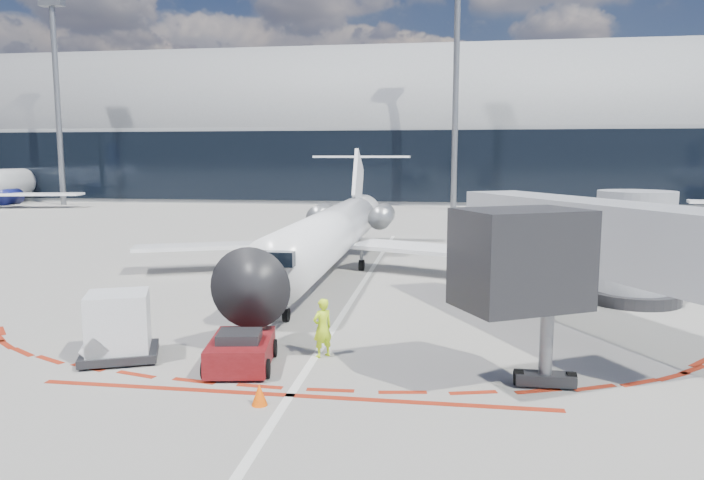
# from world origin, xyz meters

# --- Properties ---
(ground) EXTENTS (260.00, 260.00, 0.00)m
(ground) POSITION_xyz_m (0.00, 0.00, 0.00)
(ground) COLOR gray
(ground) RESTS_ON ground
(apron_centerline) EXTENTS (0.25, 40.00, 0.01)m
(apron_centerline) POSITION_xyz_m (0.00, 2.00, 0.01)
(apron_centerline) COLOR silver
(apron_centerline) RESTS_ON ground
(apron_stop_bar) EXTENTS (14.00, 0.25, 0.01)m
(apron_stop_bar) POSITION_xyz_m (0.00, -11.50, 0.01)
(apron_stop_bar) COLOR maroon
(apron_stop_bar) RESTS_ON ground
(terminal_building) EXTENTS (150.00, 24.15, 24.00)m
(terminal_building) POSITION_xyz_m (0.00, 64.97, 8.52)
(terminal_building) COLOR gray
(terminal_building) RESTS_ON ground
(jet_bridge) EXTENTS (10.03, 15.20, 4.90)m
(jet_bridge) POSITION_xyz_m (9.79, -3.01, 3.01)
(jet_bridge) COLOR #93959C
(jet_bridge) RESTS_ON ground
(light_mast_west) EXTENTS (0.70, 0.70, 25.00)m
(light_mast_west) POSITION_xyz_m (-45.00, 48.00, 12.50)
(light_mast_west) COLOR slate
(light_mast_west) RESTS_ON ground
(light_mast_centre) EXTENTS (0.70, 0.70, 25.00)m
(light_mast_centre) POSITION_xyz_m (5.00, 48.00, 12.50)
(light_mast_centre) COLOR slate
(light_mast_centre) RESTS_ON ground
(regional_jet) EXTENTS (21.95, 27.07, 6.78)m
(regional_jet) POSITION_xyz_m (-1.94, 5.56, 2.26)
(regional_jet) COLOR white
(regional_jet) RESTS_ON ground
(pushback_tug) EXTENTS (2.30, 4.57, 1.16)m
(pushback_tug) POSITION_xyz_m (-1.98, -9.54, 0.51)
(pushback_tug) COLOR #540C0D
(pushback_tug) RESTS_ON ground
(ramp_worker) EXTENTS (0.80, 0.80, 1.87)m
(ramp_worker) POSITION_xyz_m (0.23, -8.20, 0.94)
(ramp_worker) COLOR #CEFF1A
(ramp_worker) RESTS_ON ground
(uld_container) EXTENTS (2.81, 2.63, 2.11)m
(uld_container) POSITION_xyz_m (-5.94, -9.39, 1.04)
(uld_container) COLOR black
(uld_container) RESTS_ON ground
(safety_cone_right) EXTENTS (0.41, 0.41, 0.57)m
(safety_cone_right) POSITION_xyz_m (-0.61, -12.24, 0.28)
(safety_cone_right) COLOR #FA5305
(safety_cone_right) RESTS_ON ground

